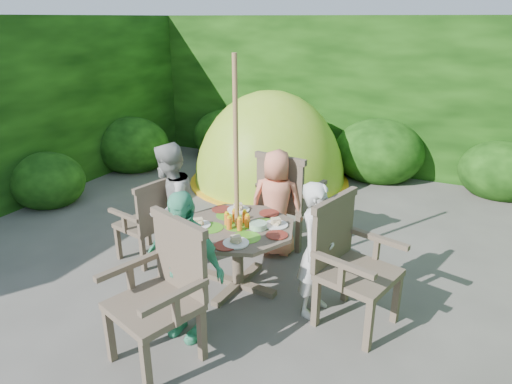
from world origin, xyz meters
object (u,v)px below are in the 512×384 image
at_px(child_front, 184,265).
at_px(dome_tent, 269,181).
at_px(garden_chair_left, 148,219).
at_px(parasol_pole, 236,180).
at_px(child_right, 317,250).
at_px(child_back, 276,203).
at_px(child_left, 170,208).
at_px(garden_chair_back, 287,197).
at_px(garden_chair_front, 163,291).
at_px(patio_table, 238,236).
at_px(garden_chair_right, 350,262).

distance_m(child_front, dome_tent, 3.87).
bearing_deg(garden_chair_left, parasol_pole, 98.46).
bearing_deg(child_right, child_back, 47.91).
relative_size(parasol_pole, child_left, 1.65).
distance_m(child_right, dome_tent, 3.51).
bearing_deg(child_back, garden_chair_back, -103.67).
bearing_deg(garden_chair_front, child_front, 109.31).
relative_size(patio_table, garden_chair_back, 1.13).
bearing_deg(child_front, garden_chair_right, 37.70).
bearing_deg(dome_tent, child_front, -62.27).
xyz_separation_m(garden_chair_back, child_right, (0.74, -1.13, 0.05)).
distance_m(child_right, child_left, 1.60).
height_order(garden_chair_right, dome_tent, dome_tent).
distance_m(garden_chair_right, child_back, 1.34).
bearing_deg(garden_chair_right, garden_chair_front, 147.57).
bearing_deg(child_back, garden_chair_right, 129.21).
xyz_separation_m(parasol_pole, child_back, (0.05, 0.80, -0.51)).
bearing_deg(dome_tent, parasol_pole, -57.69).
relative_size(parasol_pole, child_right, 1.80).
bearing_deg(child_right, garden_chair_left, 93.23).
distance_m(garden_chair_right, child_left, 1.89).
bearing_deg(child_right, garden_chair_front, 147.42).
xyz_separation_m(child_back, dome_tent, (-1.05, 2.11, -0.59)).
bearing_deg(child_right, parasol_pole, 92.91).
relative_size(child_back, dome_tent, 0.41).
bearing_deg(parasol_pole, child_front, -93.53).
distance_m(garden_chair_front, child_left, 1.37).
bearing_deg(dome_tent, garden_chair_front, -63.19).
distance_m(parasol_pole, garden_chair_front, 1.21).
bearing_deg(child_back, dome_tent, -75.18).
relative_size(garden_chair_right, child_right, 0.87).
bearing_deg(child_left, garden_chair_right, 77.77).
relative_size(garden_chair_front, child_right, 0.87).
xyz_separation_m(garden_chair_right, garden_chair_back, (-1.03, 1.13, -0.00)).
height_order(garden_chair_right, garden_chair_back, garden_chair_right).
xyz_separation_m(parasol_pole, garden_chair_front, (-0.04, -1.09, -0.53)).
distance_m(garden_chair_back, child_front, 1.89).
bearing_deg(patio_table, child_back, 86.74).
bearing_deg(garden_chair_right, patio_table, 102.36).
xyz_separation_m(parasol_pole, garden_chair_left, (-1.10, 0.06, -0.63)).
relative_size(parasol_pole, child_front, 1.74).
bearing_deg(child_left, child_front, 32.20).
xyz_separation_m(child_right, child_back, (-0.75, 0.85, -0.02)).
relative_size(patio_table, child_front, 0.94).
relative_size(garden_chair_left, child_front, 0.70).
distance_m(garden_chair_left, garden_chair_back, 1.55).
height_order(child_left, dome_tent, dome_tent).
relative_size(garden_chair_front, child_back, 0.90).
height_order(garden_chair_back, garden_chair_front, garden_chair_front).
xyz_separation_m(garden_chair_left, child_front, (1.05, -0.86, 0.16)).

